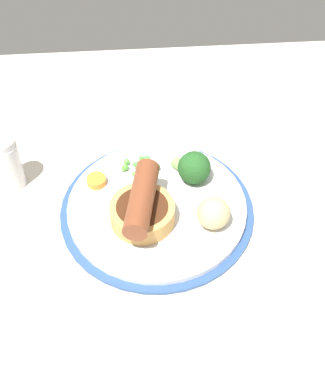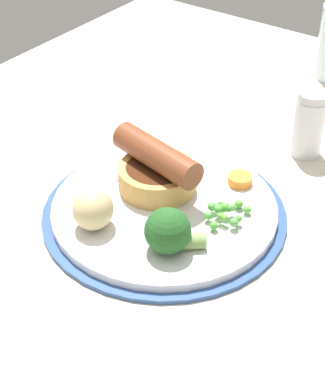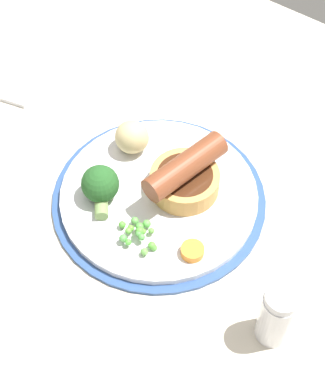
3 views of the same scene
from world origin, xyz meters
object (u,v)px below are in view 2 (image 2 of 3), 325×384
(carrot_slice_5, at_px, (240,180))
(salt_shaker, at_px, (309,124))
(potato_chunk_0, at_px, (93,209))
(dinner_plate, at_px, (164,211))
(broccoli_floret_near, at_px, (169,231))
(sausage_pudding, at_px, (157,170))
(pea_pile, at_px, (226,211))

(carrot_slice_5, xyz_separation_m, salt_shaker, (0.12, -0.02, 0.02))
(potato_chunk_0, bearing_deg, dinner_plate, -28.56)
(broccoli_floret_near, xyz_separation_m, potato_chunk_0, (-0.02, 0.08, -0.00))
(sausage_pudding, distance_m, carrot_slice_5, 0.09)
(pea_pile, height_order, broccoli_floret_near, broccoli_floret_near)
(pea_pile, distance_m, broccoli_floret_near, 0.07)
(sausage_pudding, bearing_deg, dinner_plate, -27.94)
(pea_pile, xyz_separation_m, broccoli_floret_near, (-0.07, 0.02, 0.01))
(pea_pile, relative_size, broccoli_floret_near, 0.98)
(dinner_plate, xyz_separation_m, potato_chunk_0, (-0.07, 0.04, 0.03))
(sausage_pudding, xyz_separation_m, pea_pile, (-0.00, -0.09, -0.01))
(carrot_slice_5, bearing_deg, pea_pile, -162.96)
(pea_pile, bearing_deg, dinner_plate, 106.22)
(salt_shaker, bearing_deg, pea_pile, 178.74)
(potato_chunk_0, height_order, salt_shaker, salt_shaker)
(sausage_pudding, relative_size, potato_chunk_0, 2.66)
(dinner_plate, height_order, broccoli_floret_near, broccoli_floret_near)
(dinner_plate, xyz_separation_m, sausage_pudding, (0.02, 0.02, 0.03))
(broccoli_floret_near, height_order, carrot_slice_5, broccoli_floret_near)
(broccoli_floret_near, bearing_deg, dinner_plate, -90.76)
(sausage_pudding, height_order, carrot_slice_5, sausage_pudding)
(pea_pile, xyz_separation_m, potato_chunk_0, (-0.09, 0.10, 0.01))
(dinner_plate, xyz_separation_m, salt_shaker, (0.20, -0.07, 0.03))
(pea_pile, distance_m, potato_chunk_0, 0.13)
(carrot_slice_5, bearing_deg, sausage_pudding, 130.66)
(sausage_pudding, distance_m, pea_pile, 0.09)
(dinner_plate, xyz_separation_m, pea_pile, (0.02, -0.06, 0.02))
(sausage_pudding, xyz_separation_m, carrot_slice_5, (0.06, -0.07, -0.02))
(dinner_plate, bearing_deg, potato_chunk_0, 151.44)
(carrot_slice_5, bearing_deg, potato_chunk_0, 151.02)
(dinner_plate, relative_size, salt_shaker, 3.16)
(dinner_plate, relative_size, sausage_pudding, 2.28)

